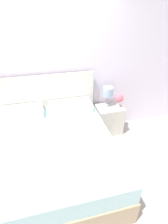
{
  "coord_description": "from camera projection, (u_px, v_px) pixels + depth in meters",
  "views": [
    {
      "loc": [
        0.0,
        -2.87,
        2.24
      ],
      "look_at": [
        0.59,
        -0.54,
        0.76
      ],
      "focal_mm": 28.0,
      "sensor_mm": 36.0,
      "label": 1
    }
  ],
  "objects": [
    {
      "name": "nightstand",
      "position": [
        109.0,
        120.0,
        3.47
      ],
      "size": [
        0.5,
        0.39,
        0.57
      ],
      "color": "silver",
      "rests_on": "ground_plane"
    },
    {
      "name": "flower_vase",
      "position": [
        119.0,
        99.0,
        3.25
      ],
      "size": [
        0.17,
        0.17,
        0.27
      ],
      "color": "white",
      "rests_on": "nightstand"
    },
    {
      "name": "table_lamp",
      "position": [
        108.0,
        93.0,
        3.22
      ],
      "size": [
        0.19,
        0.19,
        0.38
      ],
      "color": "#A8B2BC",
      "rests_on": "nightstand"
    },
    {
      "name": "wall_back",
      "position": [
        41.0,
        70.0,
        2.92
      ],
      "size": [
        8.0,
        0.06,
        2.6
      ],
      "color": "white",
      "rests_on": "ground_plane"
    },
    {
      "name": "ground_plane",
      "position": [
        49.0,
        134.0,
        3.54
      ],
      "size": [
        12.0,
        12.0,
        0.0
      ],
      "primitive_type": "plane",
      "color": "#BCB7B2"
    },
    {
      "name": "bed",
      "position": [
        52.0,
        153.0,
        2.6
      ],
      "size": [
        1.77,
        1.97,
        1.25
      ],
      "color": "tan",
      "rests_on": "ground_plane"
    }
  ]
}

